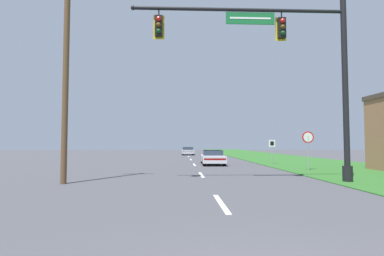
{
  "coord_description": "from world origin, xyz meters",
  "views": [
    {
      "loc": [
        -1.22,
        -2.81,
        1.76
      ],
      "look_at": [
        0.0,
        26.72,
        3.29
      ],
      "focal_mm": 28.0,
      "sensor_mm": 36.0,
      "label": 1
    }
  ],
  "objects_px": {
    "car_ahead": "(213,157)",
    "route_sign_post": "(272,146)",
    "stop_sign": "(308,142)",
    "signal_mast": "(295,64)",
    "far_car": "(188,151)",
    "utility_pole_near": "(66,57)"
  },
  "relations": [
    {
      "from": "stop_sign",
      "to": "far_car",
      "type": "bearing_deg",
      "value": 104.46
    },
    {
      "from": "stop_sign",
      "to": "route_sign_post",
      "type": "xyz_separation_m",
      "value": [
        -0.44,
        6.19,
        -0.34
      ]
    },
    {
      "from": "far_car",
      "to": "utility_pole_near",
      "type": "height_order",
      "value": "utility_pole_near"
    },
    {
      "from": "car_ahead",
      "to": "utility_pole_near",
      "type": "relative_size",
      "value": 0.44
    },
    {
      "from": "far_car",
      "to": "route_sign_post",
      "type": "height_order",
      "value": "route_sign_post"
    },
    {
      "from": "stop_sign",
      "to": "route_sign_post",
      "type": "bearing_deg",
      "value": 94.03
    },
    {
      "from": "signal_mast",
      "to": "route_sign_post",
      "type": "relative_size",
      "value": 4.96
    },
    {
      "from": "signal_mast",
      "to": "car_ahead",
      "type": "xyz_separation_m",
      "value": [
        -2.5,
        11.77,
        -4.78
      ]
    },
    {
      "from": "far_car",
      "to": "route_sign_post",
      "type": "distance_m",
      "value": 22.22
    },
    {
      "from": "car_ahead",
      "to": "utility_pole_near",
      "type": "xyz_separation_m",
      "value": [
        -7.83,
        -11.76,
        5.0
      ]
    },
    {
      "from": "far_car",
      "to": "stop_sign",
      "type": "distance_m",
      "value": 28.31
    },
    {
      "from": "stop_sign",
      "to": "utility_pole_near",
      "type": "distance_m",
      "value": 15.04
    },
    {
      "from": "car_ahead",
      "to": "stop_sign",
      "type": "xyz_separation_m",
      "value": [
        5.57,
        -6.03,
        1.26
      ]
    },
    {
      "from": "car_ahead",
      "to": "route_sign_post",
      "type": "distance_m",
      "value": 5.21
    },
    {
      "from": "route_sign_post",
      "to": "utility_pole_near",
      "type": "height_order",
      "value": "utility_pole_near"
    },
    {
      "from": "car_ahead",
      "to": "utility_pole_near",
      "type": "height_order",
      "value": "utility_pole_near"
    },
    {
      "from": "far_car",
      "to": "utility_pole_near",
      "type": "distance_m",
      "value": 34.09
    },
    {
      "from": "far_car",
      "to": "stop_sign",
      "type": "xyz_separation_m",
      "value": [
        7.06,
        -27.38,
        1.26
      ]
    },
    {
      "from": "signal_mast",
      "to": "far_car",
      "type": "bearing_deg",
      "value": 96.88
    },
    {
      "from": "stop_sign",
      "to": "utility_pole_near",
      "type": "height_order",
      "value": "utility_pole_near"
    },
    {
      "from": "car_ahead",
      "to": "route_sign_post",
      "type": "height_order",
      "value": "route_sign_post"
    },
    {
      "from": "signal_mast",
      "to": "utility_pole_near",
      "type": "height_order",
      "value": "utility_pole_near"
    }
  ]
}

